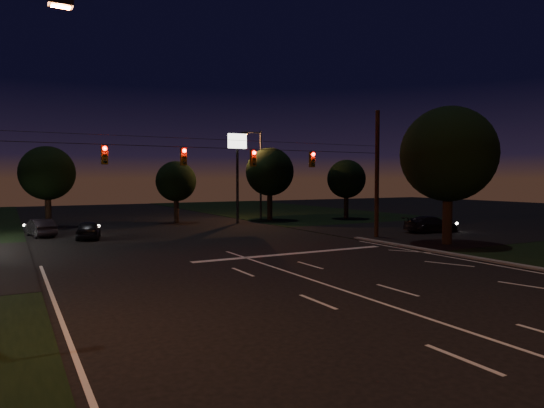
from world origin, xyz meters
TOP-DOWN VIEW (x-y plane):
  - ground at (0.00, 0.00)m, footprint 140.00×140.00m
  - cross_street_right at (20.00, 16.00)m, footprint 20.00×16.00m
  - stop_bar at (3.00, 11.50)m, footprint 12.00×0.50m
  - utility_pole_right at (12.00, 15.00)m, footprint 0.30×0.30m
  - signal_span at (-0.00, 14.96)m, footprint 24.00×0.40m
  - pole_sign_right at (8.00, 30.00)m, footprint 1.80×0.30m
  - street_light_right_far at (11.24, 32.00)m, footprint 2.20×0.35m
  - tree_right_near at (13.53, 10.17)m, footprint 6.00×6.00m
  - tree_far_b at (-7.98, 34.13)m, footprint 4.60×4.60m
  - tree_far_c at (3.02, 33.10)m, footprint 3.80×3.80m
  - tree_far_d at (12.02, 31.13)m, footprint 4.80×4.80m
  - tree_far_e at (20.02, 29.11)m, footprint 4.00×4.00m
  - car_oncoming_a at (-6.13, 24.05)m, footprint 2.24×4.02m
  - car_oncoming_b at (-9.00, 27.25)m, footprint 2.07×4.07m
  - car_cross at (17.88, 15.44)m, footprint 4.63×2.35m

SIDE VIEW (x-z plane):
  - ground at x=0.00m, z-range 0.00..0.00m
  - cross_street_right at x=20.00m, z-range -0.01..0.01m
  - utility_pole_right at x=12.00m, z-range -4.50..4.50m
  - stop_bar at x=3.00m, z-range 0.00..0.01m
  - car_oncoming_b at x=-9.00m, z-range 0.00..1.28m
  - car_cross at x=17.88m, z-range 0.00..1.29m
  - car_oncoming_a at x=-6.13m, z-range 0.00..1.29m
  - tree_far_c at x=3.02m, z-range 0.97..6.83m
  - tree_far_e at x=20.02m, z-range 1.03..7.20m
  - tree_far_b at x=-7.98m, z-range 1.12..8.10m
  - tree_far_d at x=12.02m, z-range 1.18..8.47m
  - street_light_right_far at x=11.24m, z-range 0.74..9.74m
  - signal_span at x=0.00m, z-range 4.72..6.28m
  - tree_right_near at x=13.53m, z-range 1.30..10.06m
  - pole_sign_right at x=8.00m, z-range 2.04..10.44m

